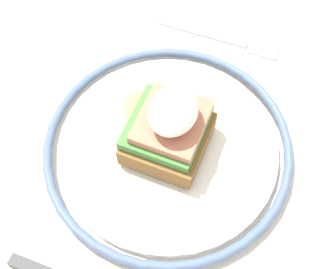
# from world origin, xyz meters

# --- Properties ---
(dining_table) EXTENTS (0.85, 0.82, 0.76)m
(dining_table) POSITION_xyz_m (0.00, 0.00, 0.63)
(dining_table) COLOR beige
(dining_table) RESTS_ON ground_plane
(plate) EXTENTS (0.27, 0.27, 0.02)m
(plate) POSITION_xyz_m (-0.01, 0.02, 0.77)
(plate) COLOR silver
(plate) RESTS_ON dining_table
(sandwich) EXTENTS (0.10, 0.10, 0.08)m
(sandwich) POSITION_xyz_m (-0.01, 0.02, 0.81)
(sandwich) COLOR brown
(sandwich) RESTS_ON plate
(fork) EXTENTS (0.02, 0.15, 0.00)m
(fork) POSITION_xyz_m (-0.19, 0.03, 0.76)
(fork) COLOR silver
(fork) RESTS_ON dining_table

